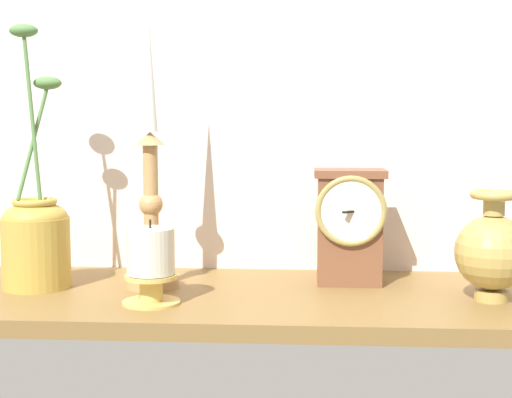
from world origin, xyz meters
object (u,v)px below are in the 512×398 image
(brass_vase_bulbous, at_px, (493,251))
(brass_vase_jar, at_px, (36,235))
(candlestick_tall_left, at_px, (151,189))
(mantel_clock, at_px, (349,224))
(pillar_candle_front, at_px, (151,263))

(brass_vase_bulbous, height_order, brass_vase_jar, brass_vase_jar)
(candlestick_tall_left, xyz_separation_m, brass_vase_jar, (-0.18, -0.02, -0.07))
(mantel_clock, xyz_separation_m, pillar_candle_front, (-0.28, -0.15, -0.04))
(candlestick_tall_left, relative_size, pillar_candle_front, 3.57)
(brass_vase_jar, bearing_deg, brass_vase_bulbous, -3.34)
(mantel_clock, height_order, brass_vase_jar, brass_vase_jar)
(mantel_clock, relative_size, brass_vase_bulbous, 1.14)
(candlestick_tall_left, bearing_deg, mantel_clock, 8.20)
(candlestick_tall_left, xyz_separation_m, brass_vase_bulbous, (0.50, -0.06, -0.08))
(candlestick_tall_left, relative_size, brass_vase_jar, 1.06)
(brass_vase_bulbous, xyz_separation_m, brass_vase_jar, (-0.67, 0.04, 0.01))
(mantel_clock, distance_m, brass_vase_bulbous, 0.22)
(brass_vase_jar, bearing_deg, mantel_clock, 7.09)
(brass_vase_bulbous, bearing_deg, candlestick_tall_left, 173.70)
(candlestick_tall_left, distance_m, brass_vase_jar, 0.19)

